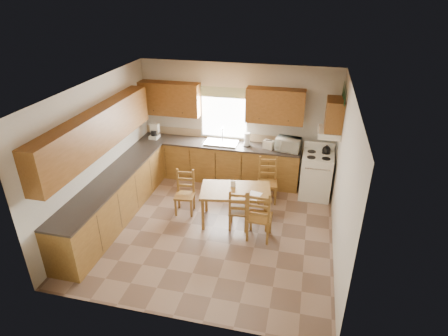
% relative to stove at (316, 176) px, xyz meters
% --- Properties ---
extents(floor, '(4.50, 4.50, 0.00)m').
position_rel_stove_xyz_m(floor, '(-1.88, -1.67, -0.48)').
color(floor, '#846A57').
rests_on(floor, ground).
extents(ceiling, '(4.50, 4.50, 0.00)m').
position_rel_stove_xyz_m(ceiling, '(-1.88, -1.67, 2.22)').
color(ceiling, brown).
rests_on(ceiling, floor).
extents(wall_left, '(4.50, 4.50, 0.00)m').
position_rel_stove_xyz_m(wall_left, '(-4.13, -1.67, 0.87)').
color(wall_left, beige).
rests_on(wall_left, floor).
extents(wall_right, '(4.50, 4.50, 0.00)m').
position_rel_stove_xyz_m(wall_right, '(0.37, -1.67, 0.87)').
color(wall_right, beige).
rests_on(wall_right, floor).
extents(wall_back, '(4.50, 4.50, 0.00)m').
position_rel_stove_xyz_m(wall_back, '(-1.88, 0.58, 0.87)').
color(wall_back, beige).
rests_on(wall_back, floor).
extents(wall_front, '(4.50, 4.50, 0.00)m').
position_rel_stove_xyz_m(wall_front, '(-1.88, -3.92, 0.87)').
color(wall_front, beige).
rests_on(wall_front, floor).
extents(lower_cab_back, '(3.75, 0.60, 0.88)m').
position_rel_stove_xyz_m(lower_cab_back, '(-2.25, 0.28, -0.04)').
color(lower_cab_back, brown).
rests_on(lower_cab_back, floor).
extents(lower_cab_left, '(0.60, 3.60, 0.88)m').
position_rel_stove_xyz_m(lower_cab_left, '(-3.83, -1.82, -0.04)').
color(lower_cab_left, brown).
rests_on(lower_cab_left, floor).
extents(counter_back, '(3.75, 0.63, 0.04)m').
position_rel_stove_xyz_m(counter_back, '(-2.25, 0.28, 0.42)').
color(counter_back, '#362F2B').
rests_on(counter_back, lower_cab_back).
extents(counter_left, '(0.63, 3.60, 0.04)m').
position_rel_stove_xyz_m(counter_left, '(-3.83, -1.82, 0.42)').
color(counter_left, '#362F2B').
rests_on(counter_left, lower_cab_left).
extents(backsplash, '(3.75, 0.01, 0.18)m').
position_rel_stove_xyz_m(backsplash, '(-2.25, 0.57, 0.53)').
color(backsplash, tan).
rests_on(backsplash, counter_back).
extents(upper_cab_back_left, '(1.41, 0.33, 0.75)m').
position_rel_stove_xyz_m(upper_cab_back_left, '(-3.43, 0.41, 1.38)').
color(upper_cab_back_left, brown).
rests_on(upper_cab_back_left, wall_back).
extents(upper_cab_back_right, '(1.25, 0.33, 0.75)m').
position_rel_stove_xyz_m(upper_cab_back_right, '(-1.02, 0.41, 1.38)').
color(upper_cab_back_right, brown).
rests_on(upper_cab_back_right, wall_back).
extents(upper_cab_left, '(0.33, 3.60, 0.75)m').
position_rel_stove_xyz_m(upper_cab_left, '(-3.96, -1.82, 1.38)').
color(upper_cab_left, brown).
rests_on(upper_cab_left, wall_left).
extents(upper_cab_stove, '(0.33, 0.62, 0.62)m').
position_rel_stove_xyz_m(upper_cab_stove, '(0.20, -0.02, 1.42)').
color(upper_cab_stove, brown).
rests_on(upper_cab_stove, wall_right).
extents(range_hood, '(0.44, 0.62, 0.12)m').
position_rel_stove_xyz_m(range_hood, '(0.15, -0.02, 1.04)').
color(range_hood, silver).
rests_on(range_hood, wall_right).
extents(window_frame, '(1.13, 0.02, 1.18)m').
position_rel_stove_xyz_m(window_frame, '(-2.18, 0.55, 1.07)').
color(window_frame, silver).
rests_on(window_frame, wall_back).
extents(window_pane, '(1.05, 0.01, 1.10)m').
position_rel_stove_xyz_m(window_pane, '(-2.18, 0.54, 1.07)').
color(window_pane, white).
rests_on(window_pane, wall_back).
extents(window_valance, '(1.19, 0.01, 0.24)m').
position_rel_stove_xyz_m(window_valance, '(-2.18, 0.52, 1.57)').
color(window_valance, '#4B6C3C').
rests_on(window_valance, wall_back).
extents(sink_basin, '(0.75, 0.45, 0.04)m').
position_rel_stove_xyz_m(sink_basin, '(-2.18, 0.28, 0.46)').
color(sink_basin, silver).
rests_on(sink_basin, counter_back).
extents(pine_decal_a, '(0.22, 0.22, 0.36)m').
position_rel_stove_xyz_m(pine_decal_a, '(0.33, -0.34, 1.90)').
color(pine_decal_a, black).
rests_on(pine_decal_a, wall_right).
extents(pine_decal_b, '(0.22, 0.22, 0.36)m').
position_rel_stove_xyz_m(pine_decal_b, '(0.33, -0.02, 1.94)').
color(pine_decal_b, black).
rests_on(pine_decal_b, wall_right).
extents(pine_decal_c, '(0.22, 0.22, 0.36)m').
position_rel_stove_xyz_m(pine_decal_c, '(0.33, 0.30, 1.90)').
color(pine_decal_c, black).
rests_on(pine_decal_c, wall_right).
extents(stove, '(0.67, 0.69, 0.96)m').
position_rel_stove_xyz_m(stove, '(0.00, 0.00, 0.00)').
color(stove, silver).
rests_on(stove, floor).
extents(coffeemaker, '(0.19, 0.23, 0.32)m').
position_rel_stove_xyz_m(coffeemaker, '(-3.81, 0.23, 0.60)').
color(coffeemaker, silver).
rests_on(coffeemaker, counter_back).
extents(paper_towel, '(0.15, 0.15, 0.31)m').
position_rel_stove_xyz_m(paper_towel, '(-1.59, 0.27, 0.60)').
color(paper_towel, white).
rests_on(paper_towel, counter_back).
extents(toaster, '(0.26, 0.22, 0.19)m').
position_rel_stove_xyz_m(toaster, '(-1.09, 0.25, 0.53)').
color(toaster, silver).
rests_on(toaster, counter_back).
extents(microwave, '(0.54, 0.42, 0.29)m').
position_rel_stove_xyz_m(microwave, '(-0.66, 0.23, 0.59)').
color(microwave, silver).
rests_on(microwave, counter_back).
extents(dining_table, '(1.44, 0.98, 0.71)m').
position_rel_stove_xyz_m(dining_table, '(-1.50, -1.37, -0.12)').
color(dining_table, brown).
rests_on(dining_table, floor).
extents(chair_near_left, '(0.44, 0.42, 1.02)m').
position_rel_stove_xyz_m(chair_near_left, '(-0.97, -1.78, 0.03)').
color(chair_near_left, brown).
rests_on(chair_near_left, floor).
extents(chair_near_right, '(0.39, 0.38, 0.86)m').
position_rel_stove_xyz_m(chair_near_right, '(-1.40, -1.56, -0.05)').
color(chair_near_right, brown).
rests_on(chair_near_right, floor).
extents(chair_far_left, '(0.42, 0.40, 0.90)m').
position_rel_stove_xyz_m(chair_far_left, '(-2.57, -1.30, -0.03)').
color(chair_far_left, brown).
rests_on(chair_far_left, floor).
extents(chair_far_right, '(0.46, 0.44, 0.97)m').
position_rel_stove_xyz_m(chair_far_right, '(-1.00, -0.46, 0.00)').
color(chair_far_right, brown).
rests_on(chair_far_right, floor).
extents(table_paper, '(0.30, 0.36, 0.00)m').
position_rel_stove_xyz_m(table_paper, '(-1.13, -1.51, 0.23)').
color(table_paper, white).
rests_on(table_paper, dining_table).
extents(table_card, '(0.10, 0.04, 0.13)m').
position_rel_stove_xyz_m(table_card, '(-1.57, -1.27, 0.30)').
color(table_card, white).
rests_on(table_card, dining_table).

